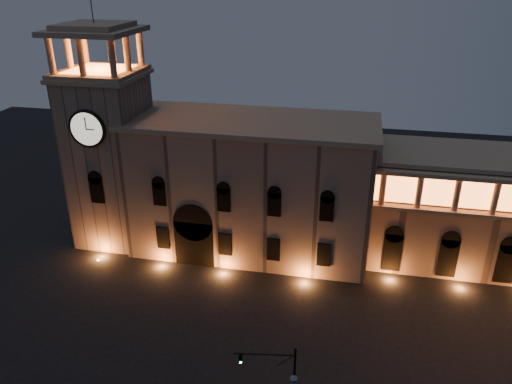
% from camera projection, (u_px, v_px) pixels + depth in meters
% --- Properties ---
extents(ground, '(160.00, 160.00, 0.00)m').
position_uv_depth(ground, '(224.00, 364.00, 47.31)').
color(ground, black).
rests_on(ground, ground).
extents(government_building, '(30.80, 12.80, 17.60)m').
position_uv_depth(government_building, '(251.00, 187.00, 63.59)').
color(government_building, '#8B6E5A').
rests_on(government_building, ground).
extents(clock_tower, '(9.80, 9.80, 32.40)m').
position_uv_depth(clock_tower, '(110.00, 152.00, 64.57)').
color(clock_tower, '#8B6E5A').
rests_on(clock_tower, ground).
extents(traffic_light, '(5.16, 1.15, 7.14)m').
position_uv_depth(traffic_light, '(283.00, 380.00, 40.55)').
color(traffic_light, black).
rests_on(traffic_light, ground).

